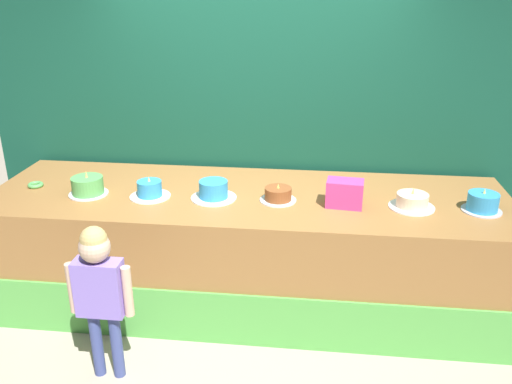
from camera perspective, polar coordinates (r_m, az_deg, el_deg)
ground_plane at (r=3.97m, az=-2.01°, el=-15.91°), size 12.00×12.00×0.00m
stage_platform at (r=4.22m, az=-0.89°, el=-6.06°), size 3.95×1.22×0.92m
curtain_backdrop at (r=4.55m, az=0.21°, el=8.68°), size 4.72×0.08×2.79m
child_figure at (r=3.45m, az=-16.50°, el=-9.36°), size 0.42×0.19×1.08m
pink_box at (r=3.84m, az=9.50°, el=-0.14°), size 0.27×0.19×0.19m
donut at (r=4.52m, az=-22.59°, el=0.71°), size 0.12×0.12×0.03m
cake_far_left at (r=4.20m, az=-17.62°, el=0.60°), size 0.29×0.29×0.19m
cake_left at (r=4.04m, az=-11.34°, el=0.22°), size 0.30×0.30×0.16m
cake_center_left at (r=3.95m, az=-4.58°, el=0.15°), size 0.34×0.34×0.14m
cake_center_right at (r=3.90m, az=2.38°, el=-0.29°), size 0.27×0.27×0.14m
cake_right at (r=3.94m, az=16.42°, el=-0.97°), size 0.33×0.33×0.15m
cake_far_right at (r=4.04m, az=23.16°, el=-1.06°), size 0.28×0.28×0.17m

